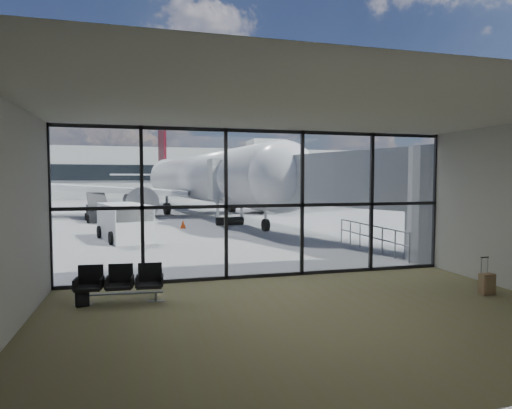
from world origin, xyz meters
name	(u,v)px	position (x,y,z in m)	size (l,w,h in m)	color
ground	(174,204)	(0.00, 40.00, 0.00)	(220.00, 220.00, 0.00)	slate
lounge_shell	(333,197)	(0.00, -4.80, 2.65)	(12.02, 8.01, 4.51)	#6B6843
glass_curtain_wall	(265,204)	(0.00, 0.00, 2.25)	(12.10, 0.12, 4.50)	white
jet_bridge	(321,184)	(4.90, 7.07, 2.76)	(8.00, 16.50, 4.33)	gray
apron_railing	(370,234)	(5.60, 3.50, 0.72)	(0.06, 5.46, 1.11)	gray
far_terminal	(161,172)	(-0.59, 61.97, 4.21)	(80.00, 12.20, 11.00)	#ADACA8
tree_3	(6,170)	(-27.00, 72.00, 4.63)	(4.95, 4.95, 7.12)	#382619
tree_4	(43,167)	(-21.00, 72.00, 5.25)	(5.61, 5.61, 8.07)	#382619
tree_5	(78,163)	(-15.00, 72.00, 5.88)	(6.27, 6.27, 9.03)	#382619
seating_row	(120,281)	(-4.14, -1.63, 0.51)	(2.07, 0.72, 0.92)	gray
backpack	(82,298)	(-4.99, -1.81, 0.21)	(0.33, 0.33, 0.43)	black
suitcase	(487,284)	(5.03, -3.41, 0.30)	(0.36, 0.27, 0.98)	#866A4A
airliner	(197,178)	(1.15, 25.95, 3.07)	(33.46, 38.95, 10.07)	silver
service_van	(125,222)	(-4.47, 9.43, 0.92)	(2.87, 4.44, 1.78)	silver
belt_loader	(99,212)	(-6.67, 19.95, 0.67)	(2.23, 4.51, 1.99)	black
traffic_cone_a	(146,229)	(-3.45, 11.37, 0.30)	(0.44, 0.44, 0.64)	#F2550C
traffic_cone_b	(183,224)	(-1.24, 13.92, 0.25)	(0.37, 0.37, 0.53)	#F54A0C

